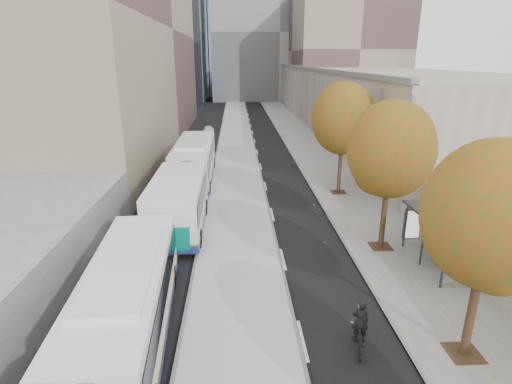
{
  "coord_description": "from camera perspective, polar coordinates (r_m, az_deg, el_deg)",
  "views": [
    {
      "loc": [
        -3.88,
        -5.57,
        9.42
      ],
      "look_at": [
        -2.83,
        15.1,
        2.5
      ],
      "focal_mm": 28.0,
      "sensor_mm": 36.0,
      "label": 1
    }
  ],
  "objects": [
    {
      "name": "tree_d",
      "position": [
        28.84,
        12.36,
        10.19
      ],
      "size": [
        4.4,
        4.4,
        7.6
      ],
      "color": "#302215",
      "rests_on": "sidewalk"
    },
    {
      "name": "bus_far",
      "position": [
        28.34,
        -9.55,
        2.47
      ],
      "size": [
        2.89,
        18.96,
        3.16
      ],
      "rotation": [
        0.0,
        0.0,
        0.01
      ],
      "color": "white",
      "rests_on": "ground"
    },
    {
      "name": "tree_b",
      "position": [
        13.67,
        30.53,
        -2.9
      ],
      "size": [
        4.0,
        4.0,
        6.97
      ],
      "color": "#302215",
      "rests_on": "sidewalk"
    },
    {
      "name": "building_tan",
      "position": [
        72.42,
        13.0,
        13.74
      ],
      "size": [
        18.0,
        92.0,
        8.0
      ],
      "primitive_type": "cube",
      "color": "#A09180",
      "rests_on": "ground"
    },
    {
      "name": "sidewalk",
      "position": [
        42.4,
        8.09,
        5.52
      ],
      "size": [
        4.75,
        150.0,
        0.08
      ],
      "primitive_type": "cube",
      "color": "gray",
      "rests_on": "ground"
    },
    {
      "name": "tree_c",
      "position": [
        20.45,
        18.72,
        5.75
      ],
      "size": [
        4.2,
        4.2,
        7.28
      ],
      "color": "#302215",
      "rests_on": "sidewalk"
    },
    {
      "name": "bus_platform",
      "position": [
        41.63,
        -2.84,
        5.49
      ],
      "size": [
        4.25,
        150.0,
        0.15
      ],
      "primitive_type": "cube",
      "color": "#BCBCBC",
      "rests_on": "ground"
    },
    {
      "name": "cyclist",
      "position": [
        14.56,
        14.52,
        -18.87
      ],
      "size": [
        0.67,
        1.58,
        1.96
      ],
      "rotation": [
        0.0,
        0.0,
        -0.16
      ],
      "color": "black",
      "rests_on": "ground"
    },
    {
      "name": "distant_car",
      "position": [
        52.71,
        -6.77,
        8.71
      ],
      "size": [
        1.63,
        3.53,
        1.17
      ],
      "primitive_type": "imported",
      "rotation": [
        0.0,
        0.0,
        0.07
      ],
      "color": "white",
      "rests_on": "ground"
    },
    {
      "name": "building_midrise",
      "position": [
        50.25,
        -26.39,
        20.22
      ],
      "size": [
        24.0,
        46.0,
        25.0
      ],
      "primitive_type": "cube",
      "color": "gray",
      "rests_on": "ground"
    },
    {
      "name": "building_far_block",
      "position": [
        102.2,
        2.84,
        21.6
      ],
      "size": [
        30.0,
        18.0,
        30.0
      ],
      "primitive_type": "cube",
      "color": "gray",
      "rests_on": "ground"
    },
    {
      "name": "bus_shelter",
      "position": [
        20.42,
        25.34,
        -4.13
      ],
      "size": [
        1.9,
        4.4,
        2.53
      ],
      "color": "#383A3F",
      "rests_on": "sidewalk"
    }
  ]
}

